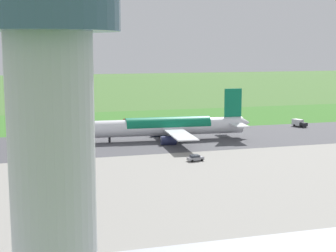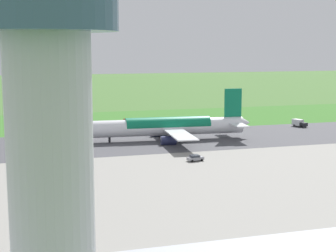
# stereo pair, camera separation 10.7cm
# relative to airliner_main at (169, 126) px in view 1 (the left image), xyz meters

# --- Properties ---
(ground_plane) EXTENTS (800.00, 800.00, 0.00)m
(ground_plane) POSITION_rel_airliner_main_xyz_m (-5.90, -0.03, -4.35)
(ground_plane) COLOR #477233
(runway_asphalt) EXTENTS (600.00, 38.99, 0.06)m
(runway_asphalt) POSITION_rel_airliner_main_xyz_m (-5.90, -0.03, -4.32)
(runway_asphalt) COLOR #47474C
(runway_asphalt) RESTS_ON ground
(apron_concrete) EXTENTS (440.00, 110.00, 0.05)m
(apron_concrete) POSITION_rel_airliner_main_xyz_m (-5.90, 52.30, -4.33)
(apron_concrete) COLOR gray
(apron_concrete) RESTS_ON ground
(grass_verge_foreground) EXTENTS (600.00, 80.00, 0.04)m
(grass_verge_foreground) POSITION_rel_airliner_main_xyz_m (-5.90, -35.43, -4.33)
(grass_verge_foreground) COLOR #3C782B
(grass_verge_foreground) RESTS_ON ground
(airliner_main) EXTENTS (54.15, 44.31, 15.88)m
(airliner_main) POSITION_rel_airliner_main_xyz_m (0.00, 0.00, 0.00)
(airliner_main) COLOR white
(airliner_main) RESTS_ON ground
(service_truck_baggage) EXTENTS (3.81, 6.20, 2.65)m
(service_truck_baggage) POSITION_rel_airliner_main_xyz_m (-53.24, -13.01, -2.95)
(service_truck_baggage) COLOR black
(service_truck_baggage) RESTS_ON ground
(service_truck_fuel) EXTENTS (4.77, 6.17, 2.65)m
(service_truck_fuel) POSITION_rel_airliner_main_xyz_m (35.93, 6.52, -2.95)
(service_truck_fuel) COLOR black
(service_truck_fuel) RESTS_ON ground
(service_car_ops) EXTENTS (4.45, 2.50, 1.62)m
(service_car_ops) POSITION_rel_airliner_main_xyz_m (1.97, 30.38, -3.51)
(service_car_ops) COLOR gray
(service_car_ops) RESTS_ON ground
(no_stopping_sign) EXTENTS (0.60, 0.10, 2.53)m
(no_stopping_sign) POSITION_rel_airliner_main_xyz_m (7.39, -34.00, -2.85)
(no_stopping_sign) COLOR slate
(no_stopping_sign) RESTS_ON ground
(traffic_cone_orange) EXTENTS (0.40, 0.40, 0.55)m
(traffic_cone_orange) POSITION_rel_airliner_main_xyz_m (14.87, -37.09, -4.08)
(traffic_cone_orange) COLOR orange
(traffic_cone_orange) RESTS_ON ground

